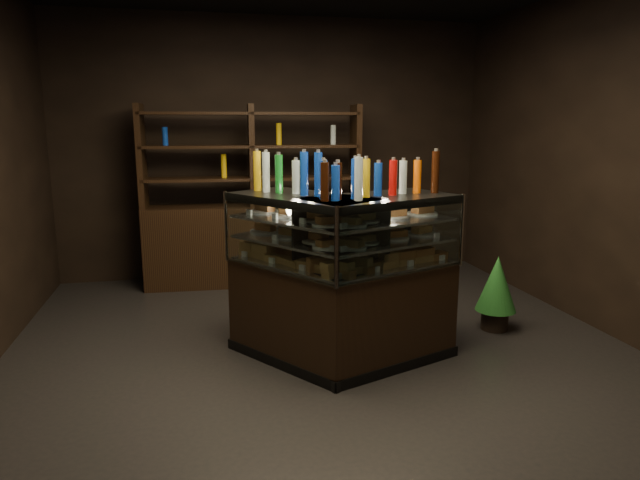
% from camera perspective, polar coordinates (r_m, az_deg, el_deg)
% --- Properties ---
extents(ground, '(5.00, 5.00, 0.00)m').
position_cam_1_polar(ground, '(4.72, 0.19, -10.80)').
color(ground, black).
rests_on(ground, ground).
extents(room_shell, '(5.02, 5.02, 3.01)m').
position_cam_1_polar(room_shell, '(4.37, 0.21, 13.46)').
color(room_shell, black).
rests_on(room_shell, ground).
extents(display_case, '(1.76, 1.31, 1.29)m').
position_cam_1_polar(display_case, '(4.38, 2.06, -6.53)').
color(display_case, black).
rests_on(display_case, ground).
extents(food_display, '(1.47, 0.99, 0.40)m').
position_cam_1_polar(food_display, '(4.24, 2.11, 0.26)').
color(food_display, '#B26A40').
rests_on(food_display, display_case).
extents(bottles_top, '(1.31, 0.85, 0.30)m').
position_cam_1_polar(bottles_top, '(4.19, 2.16, 6.38)').
color(bottles_top, '#D8590A').
rests_on(bottles_top, display_case).
extents(potted_conifer, '(0.35, 0.35, 0.75)m').
position_cam_1_polar(potted_conifer, '(5.24, 17.28, -4.07)').
color(potted_conifer, black).
rests_on(potted_conifer, ground).
extents(back_shelving, '(2.41, 0.55, 2.00)m').
position_cam_1_polar(back_shelving, '(6.45, -6.68, 0.88)').
color(back_shelving, black).
rests_on(back_shelving, ground).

